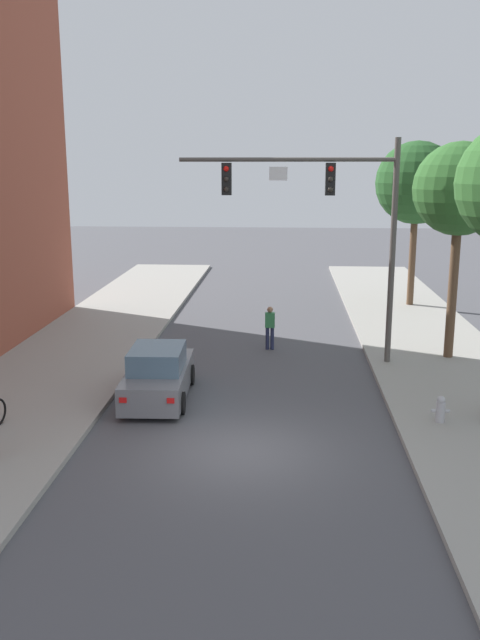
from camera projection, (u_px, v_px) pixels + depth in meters
The scene contains 7 objects.
ground_plane at pixel (240, 451), 16.45m from camera, with size 120.00×120.00×0.00m, color #4C4C51.
traffic_signal_mast at pixel (332, 209), 22.37m from camera, with size 7.21×0.38×7.50m.
car_lead_grey at pixel (158, 375), 19.98m from camera, with size 1.95×4.29×1.60m.
pedestrian_crossing_road at pixel (270, 326), 25.29m from camera, with size 0.36×0.22×1.64m.
fire_hydrant at pixel (441, 409), 17.83m from camera, with size 0.48×0.24×0.72m.
street_tree_second at pixel (460, 190), 22.69m from camera, with size 3.14×3.14×7.41m.
street_tree_third at pixel (417, 183), 31.65m from camera, with size 3.85×3.85×7.74m.
Camera 1 is at (1.00, -15.28, 6.79)m, focal length 38.02 mm.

